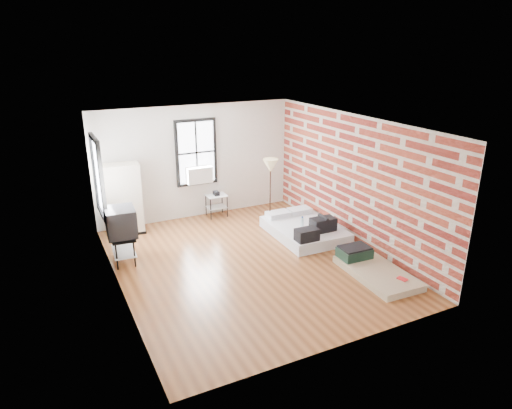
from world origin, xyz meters
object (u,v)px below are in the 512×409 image
side_table (216,199)px  floor_lamp (270,169)px  wardrobe (124,199)px  mattress_bare (371,268)px  tv_stand (121,224)px  mattress_main (305,229)px

side_table → floor_lamp: floor_lamp is taller
wardrobe → floor_lamp: bearing=-14.4°
mattress_bare → tv_stand: size_ratio=1.52×
floor_lamp → tv_stand: 3.61m
mattress_main → floor_lamp: (-0.42, 0.91, 1.24)m
side_table → floor_lamp: (0.93, -1.14, 0.96)m
tv_stand → mattress_bare: bearing=-27.8°
mattress_main → tv_stand: (-3.96, 0.52, 0.65)m
floor_lamp → mattress_bare: bearing=-78.5°
floor_lamp → tv_stand: size_ratio=1.45×
wardrobe → tv_stand: wardrobe is taller
mattress_bare → side_table: size_ratio=2.58×
wardrobe → mattress_main: bearing=-24.6°
mattress_main → side_table: side_table is taller
tv_stand → side_table: bearing=34.8°
mattress_main → tv_stand: 4.05m
side_table → tv_stand: bearing=-149.7°
wardrobe → side_table: wardrobe is taller
mattress_main → mattress_bare: size_ratio=1.11×
floor_lamp → mattress_main: bearing=-65.2°
mattress_bare → side_table: (-1.54, 4.15, 0.34)m
mattress_bare → floor_lamp: size_ratio=1.05×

